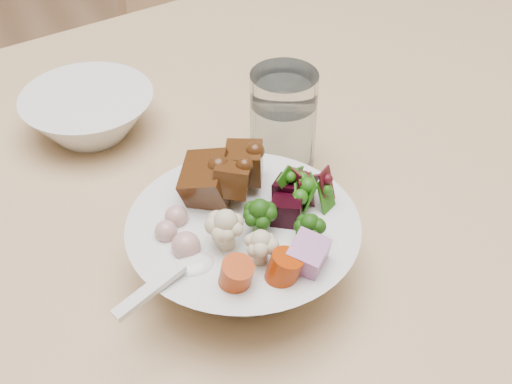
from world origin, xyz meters
TOP-DOWN VIEW (x-y plane):
  - dining_table at (0.23, -0.12)m, footprint 1.73×1.14m
  - chair_far at (0.29, 0.63)m, footprint 0.54×0.54m
  - food_bowl at (-0.08, -0.22)m, footprint 0.19×0.19m
  - soup_spoon at (-0.15, -0.25)m, footprint 0.09×0.05m
  - water_glass at (0.01, -0.10)m, footprint 0.06×0.06m
  - side_bowl at (-0.15, 0.04)m, footprint 0.14×0.14m

SIDE VIEW (x-z plane):
  - chair_far at x=0.29m, z-range 0.06..1.00m
  - dining_table at x=0.23m, z-range 0.30..1.06m
  - side_bowl at x=-0.15m, z-range 0.76..0.80m
  - food_bowl at x=-0.08m, z-range 0.74..0.84m
  - water_glass at x=0.01m, z-range 0.75..0.86m
  - soup_spoon at x=-0.15m, z-range 0.80..0.82m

